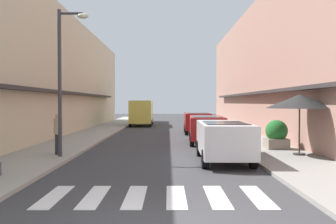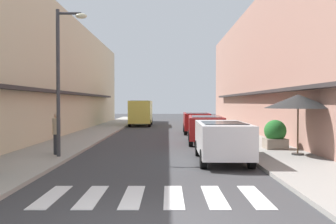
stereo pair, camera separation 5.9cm
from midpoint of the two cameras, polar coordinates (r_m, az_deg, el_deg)
name	(u,v)px [view 2 (the right image)]	position (r m, az deg, el deg)	size (l,w,h in m)	color
ground_plane	(164,137)	(24.13, -0.61, -3.78)	(97.67, 97.67, 0.00)	#38383A
sidewalk_left	(88,136)	(24.66, -11.86, -3.55)	(2.81, 62.15, 0.12)	#9E998E
sidewalk_right	(239,136)	(24.54, 10.70, -3.57)	(2.81, 62.15, 0.12)	gray
building_row_left	(34,74)	(26.88, -19.56, 5.37)	(5.50, 41.96, 8.15)	beige
building_row_right	(294,67)	(26.71, 18.57, 6.45)	(5.50, 41.96, 9.12)	#A87A6B
crosswalk	(154,197)	(9.01, -1.92, -12.63)	(5.20, 2.20, 0.01)	silver
parked_car_near	(223,137)	(14.11, 8.43, -3.75)	(1.88, 4.50, 1.47)	silver
parked_car_mid	(206,126)	(20.26, 5.90, -2.17)	(1.98, 4.50, 1.47)	maroon
parked_car_far	(197,121)	(26.67, 4.51, -1.30)	(1.87, 4.08, 1.47)	maroon
delivery_van	(142,111)	(35.52, -3.91, 0.17)	(2.03, 5.41, 2.37)	#D8CC4C
street_lamp	(64,67)	(15.06, -15.34, 6.50)	(1.19, 0.28, 5.62)	#38383D
cafe_umbrella	(299,102)	(15.79, 19.28, 1.50)	(2.66, 2.66, 2.40)	#262626
planter_midblock	(276,135)	(17.66, 16.10, -3.31)	(0.99, 0.99, 1.30)	gray
pedestrian_walking_near	(58,132)	(15.74, -16.20, -2.99)	(0.34, 0.34, 1.67)	#282B33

